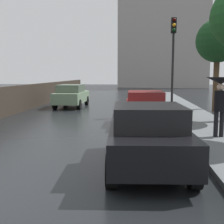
% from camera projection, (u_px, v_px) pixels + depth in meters
% --- Properties ---
extents(car_green_near_kerb, '(1.74, 4.18, 1.47)m').
position_uv_depth(car_green_near_kerb, '(72.00, 95.00, 19.52)').
color(car_green_near_kerb, slate).
rests_on(car_green_near_kerb, ground).
extents(car_red_mid_road, '(1.82, 3.85, 1.41)m').
position_uv_depth(car_red_mid_road, '(146.00, 107.00, 12.87)').
color(car_red_mid_road, maroon).
rests_on(car_red_mid_road, ground).
extents(car_black_far_ahead, '(1.94, 3.94, 1.47)m').
position_uv_depth(car_black_far_ahead, '(147.00, 136.00, 6.71)').
color(car_black_far_ahead, black).
rests_on(car_black_far_ahead, ground).
extents(pedestrian_with_umbrella_near, '(0.91, 0.91, 1.91)m').
position_uv_depth(pedestrian_with_umbrella_near, '(220.00, 91.00, 9.39)').
color(pedestrian_with_umbrella_near, black).
rests_on(pedestrian_with_umbrella_near, sidewalk_strip).
extents(traffic_light, '(0.26, 0.39, 4.82)m').
position_uv_depth(traffic_light, '(173.00, 48.00, 15.04)').
color(traffic_light, black).
rests_on(traffic_light, sidewalk_strip).
extents(street_tree_near, '(2.48, 2.48, 5.29)m').
position_uv_depth(street_tree_near, '(218.00, 42.00, 16.95)').
color(street_tree_near, '#4C3823').
rests_on(street_tree_near, ground).
extents(distant_tower, '(16.36, 14.48, 35.41)m').
position_uv_depth(distant_tower, '(167.00, 1.00, 50.53)').
color(distant_tower, '#9E9993').
rests_on(distant_tower, ground).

